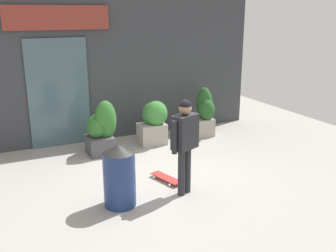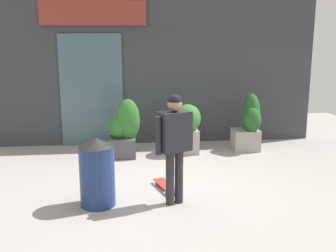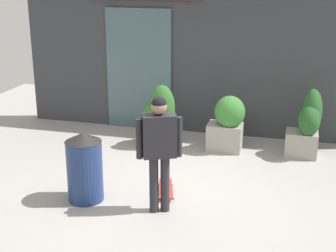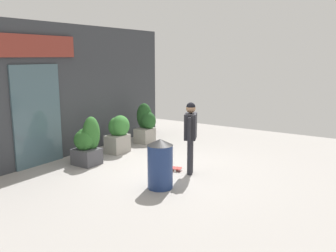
{
  "view_description": "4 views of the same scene",
  "coord_description": "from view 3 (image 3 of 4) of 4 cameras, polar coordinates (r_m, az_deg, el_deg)",
  "views": [
    {
      "loc": [
        -2.84,
        -6.28,
        3.13
      ],
      "look_at": [
        0.08,
        -0.07,
        1.1
      ],
      "focal_mm": 41.38,
      "sensor_mm": 36.0,
      "label": 1
    },
    {
      "loc": [
        -0.63,
        -6.73,
        2.64
      ],
      "look_at": [
        0.08,
        -0.07,
        1.1
      ],
      "focal_mm": 44.79,
      "sensor_mm": 36.0,
      "label": 2
    },
    {
      "loc": [
        1.89,
        -6.87,
        3.4
      ],
      "look_at": [
        0.08,
        -0.07,
        1.1
      ],
      "focal_mm": 52.93,
      "sensor_mm": 36.0,
      "label": 3
    },
    {
      "loc": [
        -7.09,
        -4.72,
        2.77
      ],
      "look_at": [
        0.08,
        -0.07,
        1.1
      ],
      "focal_mm": 38.53,
      "sensor_mm": 36.0,
      "label": 4
    }
  ],
  "objects": [
    {
      "name": "building_facade",
      "position": [
        10.24,
        3.86,
        9.12
      ],
      "size": [
        7.72,
        0.31,
        3.62
      ],
      "color": "#383A3F",
      "rests_on": "ground_plane"
    },
    {
      "name": "skateboarder",
      "position": [
        6.85,
        -1.02,
        -1.88
      ],
      "size": [
        0.6,
        0.42,
        1.71
      ],
      "rotation": [
        0.0,
        0.0,
        1.98
      ],
      "color": "#28282D",
      "rests_on": "ground_plane"
    },
    {
      "name": "ground_plane",
      "position": [
        7.89,
        -0.43,
        -7.4
      ],
      "size": [
        12.0,
        12.0,
        0.0
      ],
      "primitive_type": "plane",
      "color": "#9E9993"
    },
    {
      "name": "trash_bin",
      "position": [
        7.48,
        -9.59,
        -4.64
      ],
      "size": [
        0.54,
        0.54,
        1.07
      ],
      "color": "navy",
      "rests_on": "ground_plane"
    },
    {
      "name": "planter_box_right",
      "position": [
        9.41,
        6.82,
        0.56
      ],
      "size": [
        0.7,
        0.57,
        1.09
      ],
      "color": "gray",
      "rests_on": "ground_plane"
    },
    {
      "name": "planter_box_mid",
      "position": [
        9.42,
        15.8,
        0.22
      ],
      "size": [
        0.61,
        0.73,
        1.26
      ],
      "color": "gray",
      "rests_on": "ground_plane"
    },
    {
      "name": "planter_box_left",
      "position": [
        9.59,
        -1.19,
        0.96
      ],
      "size": [
        0.67,
        0.62,
        1.24
      ],
      "color": "#47474C",
      "rests_on": "ground_plane"
    },
    {
      "name": "skateboard",
      "position": [
        7.8,
        -0.25,
        -7.24
      ],
      "size": [
        0.4,
        0.75,
        0.08
      ],
      "rotation": [
        0.0,
        0.0,
        1.86
      ],
      "color": "red",
      "rests_on": "ground_plane"
    }
  ]
}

